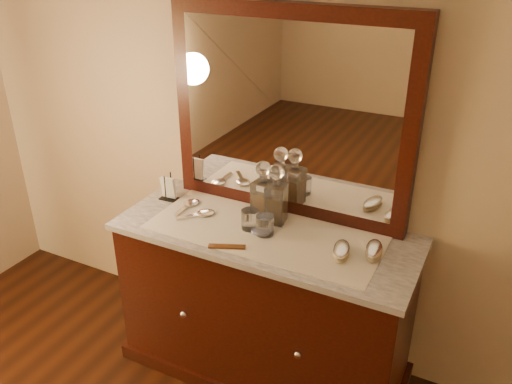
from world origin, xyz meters
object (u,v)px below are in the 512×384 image
Objects in this scene: mirror_frame at (289,115)px; brush_near at (341,251)px; comb at (227,247)px; napkin_rack at (168,189)px; pin_dish at (259,231)px; decanter_right at (276,200)px; brush_far at (374,251)px; hand_mirror_inner at (202,214)px; hand_mirror_outer at (190,204)px; decanter_left at (263,197)px; dresser_cabinet at (265,305)px.

mirror_frame is 0.68m from brush_near.
napkin_rack reaches higher than comb.
pin_dish reaches higher than comb.
comb is 1.15× the size of napkin_rack.
napkin_rack is at bearing -177.28° from decanter_right.
brush_far is 0.94× the size of hand_mirror_inner.
mirror_frame is 0.41m from decanter_right.
brush_far is (1.11, -0.04, -0.03)m from napkin_rack.
hand_mirror_outer is (-0.44, 0.08, 0.00)m from pin_dish.
napkin_rack is (-0.51, 0.28, 0.05)m from comb.
hand_mirror_inner is (-0.28, -0.11, -0.11)m from decanter_left.
napkin_rack is at bearing 170.82° from pin_dish.
napkin_rack is 0.99m from brush_near.
mirror_frame reaches higher than comb.
decanter_right reaches higher than comb.
comb is 0.45m from hand_mirror_outer.
brush_near and brush_far have the same top height.
mirror_frame is at bearing 36.24° from hand_mirror_inner.
decanter_left is 0.32m from hand_mirror_inner.
napkin_rack is 0.84× the size of brush_far.
pin_dish is 0.59m from napkin_rack.
brush_far is (0.51, 0.02, 0.47)m from dresser_cabinet.
pin_dish is 0.46× the size of comb.
brush_near is 1.00× the size of brush_far.
dresser_cabinet is at bearing -90.00° from mirror_frame.
decanter_right is (0.10, 0.31, 0.11)m from comb.
comb is at bearing -100.96° from mirror_frame.
dresser_cabinet is 4.65× the size of decanter_left.
pin_dish is at bearing 177.63° from brush_near.
comb is at bearing -35.43° from hand_mirror_outer.
dresser_cabinet is 7.27× the size of hand_mirror_outer.
dresser_cabinet is at bearing 173.55° from brush_near.
comb is 0.97× the size of brush_near.
hand_mirror_inner is (-0.36, -0.10, -0.11)m from decanter_right.
decanter_right is at bearing 16.44° from hand_mirror_inner.
brush_far is 0.89× the size of hand_mirror_outer.
brush_near is at bearing -18.15° from decanter_left.
hand_mirror_outer is 1.05× the size of hand_mirror_inner.
decanter_left is 0.59m from brush_far.
hand_mirror_inner is (0.11, -0.06, 0.00)m from hand_mirror_outer.
dresser_cabinet is 0.78m from napkin_rack.
decanter_right is 1.76× the size of brush_far.
brush_far is at bearing 2.58° from dresser_cabinet.
napkin_rack is 0.84× the size of brush_near.
pin_dish is 0.41m from brush_near.
napkin_rack reaches higher than dresser_cabinet.
pin_dish reaches higher than dresser_cabinet.
decanter_left reaches higher than comb.
decanter_left is 1.56× the size of hand_mirror_outer.
napkin_rack reaches higher than hand_mirror_inner.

